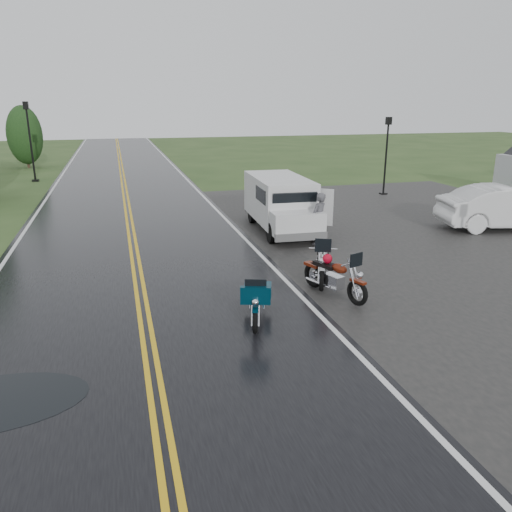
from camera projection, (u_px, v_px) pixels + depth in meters
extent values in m
plane|color=#2D471E|center=(148.00, 343.00, 9.98)|extent=(120.00, 120.00, 0.00)
cube|color=black|center=(130.00, 227.00, 19.18)|extent=(8.00, 100.00, 0.04)
cube|color=black|center=(459.00, 240.00, 17.40)|extent=(14.00, 24.00, 0.03)
imported|color=#49484D|center=(319.00, 220.00, 16.60)|extent=(0.76, 0.70, 1.74)
imported|color=silver|center=(507.00, 208.00, 18.65)|extent=(5.16, 2.73, 1.62)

